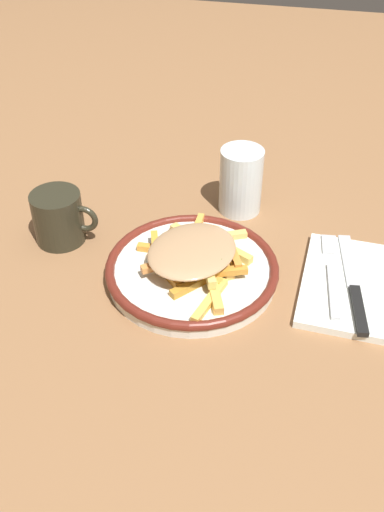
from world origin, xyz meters
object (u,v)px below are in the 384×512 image
at_px(napkin, 352,285).
at_px(fork, 332,272).
at_px(fries_heap, 196,254).
at_px(water_glass, 241,181).
at_px(plate, 192,270).
at_px(coffee_mug, 59,217).
at_px(knife, 354,290).

bearing_deg(napkin, fork, 157.43).
height_order(fries_heap, water_glass, water_glass).
xyz_separation_m(plate, coffee_mug, (-0.22, 0.04, 0.03)).
bearing_deg(plate, fries_heap, 45.62).
xyz_separation_m(fries_heap, water_glass, (0.03, 0.18, 0.01)).
distance_m(plate, water_glass, 0.19).
xyz_separation_m(fries_heap, napkin, (0.22, 0.02, -0.03)).
bearing_deg(napkin, water_glass, 139.29).
bearing_deg(water_glass, plate, -101.59).
xyz_separation_m(napkin, coffee_mug, (-0.44, 0.02, 0.03)).
bearing_deg(water_glass, knife, -43.46).
bearing_deg(fries_heap, napkin, 5.60).
relative_size(napkin, fork, 1.12).
bearing_deg(napkin, fries_heap, -174.40).
relative_size(fries_heap, knife, 1.08).
distance_m(plate, fries_heap, 0.03).
bearing_deg(water_glass, fork, -43.34).
height_order(fries_heap, fork, fries_heap).
height_order(knife, coffee_mug, coffee_mug).
distance_m(knife, water_glass, 0.26).
distance_m(fries_heap, coffee_mug, 0.23).
xyz_separation_m(napkin, water_glass, (-0.19, 0.16, 0.05)).
distance_m(water_glass, coffee_mug, 0.29).
bearing_deg(coffee_mug, knife, -4.70).
distance_m(plate, napkin, 0.23).
distance_m(napkin, knife, 0.02).
xyz_separation_m(plate, fries_heap, (0.00, 0.01, 0.03)).
height_order(napkin, fork, fork).
distance_m(fries_heap, knife, 0.22).
bearing_deg(napkin, knife, -81.87).
xyz_separation_m(plate, knife, (0.23, 0.01, 0.00)).
bearing_deg(knife, fork, 135.94).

